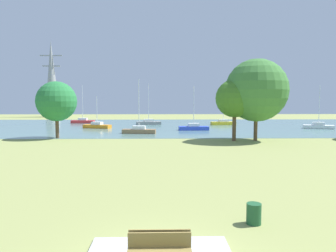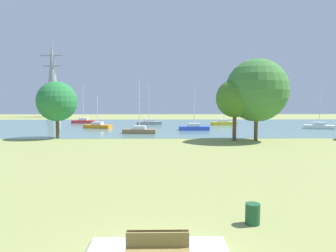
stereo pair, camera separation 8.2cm
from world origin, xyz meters
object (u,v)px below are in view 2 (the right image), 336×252
Objects in this scene: sailboat_orange at (98,126)px; tree_west_near at (235,99)px; sailboat_white at (319,126)px; sailboat_gray at (149,122)px; sailboat_brown at (139,130)px; sailboat_red at (84,121)px; tree_east_far at (57,101)px; tree_west_far at (257,90)px; sailboat_yellow at (224,123)px; electricity_pylon at (53,79)px; litter_bin at (253,214)px; sailboat_blue at (194,127)px; bench_facing_water at (158,244)px.

tree_west_near reaches higher than sailboat_orange.
sailboat_white is 1.02× the size of tree_west_near.
sailboat_gray is 1.12× the size of tree_west_near.
tree_west_near is at bearing -36.42° from sailboat_brown.
sailboat_red is at bearing 114.01° from sailboat_orange.
tree_west_far reaches higher than tree_east_far.
sailboat_yellow reaches higher than tree_west_near.
tree_east_far is at bearing -140.00° from sailboat_yellow.
sailboat_brown is 17.52m from tree_west_far.
electricity_pylon reaches higher than sailboat_gray.
sailboat_red is 1.11× the size of tree_west_near.
tree_west_near is at bearing -8.52° from tree_east_far.
tree_west_far is (-15.48, -15.40, 5.48)m from sailboat_white.
sailboat_orange is 26.71m from tree_west_near.
sailboat_yellow is (8.70, 49.28, 0.07)m from litter_bin.
sailboat_orange is at bearing 81.60° from tree_east_far.
tree_west_far is at bearing -65.63° from sailboat_blue.
sailboat_gray is 44.22m from electricity_pylon.
tree_west_far reaches higher than sailboat_yellow.
tree_east_far reaches higher than bench_facing_water.
tree_west_near is 0.75× the size of tree_west_far.
litter_bin is at bearing -83.18° from sailboat_gray.
sailboat_red reaches higher than tree_east_far.
sailboat_yellow is at bearing -35.81° from electricity_pylon.
litter_bin is at bearing -66.36° from electricity_pylon.
tree_west_far is at bearing -61.22° from sailboat_gray.
bench_facing_water is 36.16m from sailboat_brown.
bench_facing_water is 0.22× the size of sailboat_gray.
sailboat_brown is at bearing -149.65° from sailboat_blue.
electricity_pylon reaches higher than bench_facing_water.
sailboat_blue reaches higher than litter_bin.
sailboat_brown is at bearing -134.21° from sailboat_yellow.
sailboat_gray is 24.90m from tree_east_far.
tree_west_near reaches higher than litter_bin.
tree_west_near is at bearing -171.29° from tree_west_far.
sailboat_brown is 9.79m from sailboat_blue.
litter_bin is at bearing -59.22° from tree_east_far.
electricity_pylon is (-43.25, 56.06, 5.25)m from tree_west_far.
litter_bin is 0.04× the size of electricity_pylon.
sailboat_brown reaches higher than bench_facing_water.
sailboat_red reaches higher than sailboat_brown.
sailboat_yellow is 0.91× the size of sailboat_red.
litter_bin is 0.11× the size of sailboat_yellow.
sailboat_brown is 12.08m from tree_east_far.
electricity_pylon is (-20.98, 38.92, 10.75)m from sailboat_orange.
sailboat_orange is (-8.57, -7.82, -0.03)m from sailboat_gray.
tree_east_far is at bearing -115.78° from sailboat_gray.
sailboat_red is at bearing 130.00° from tree_west_near.
sailboat_white is 1.01× the size of sailboat_yellow.
electricity_pylon is (-40.59, 56.47, 6.22)m from tree_west_near.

